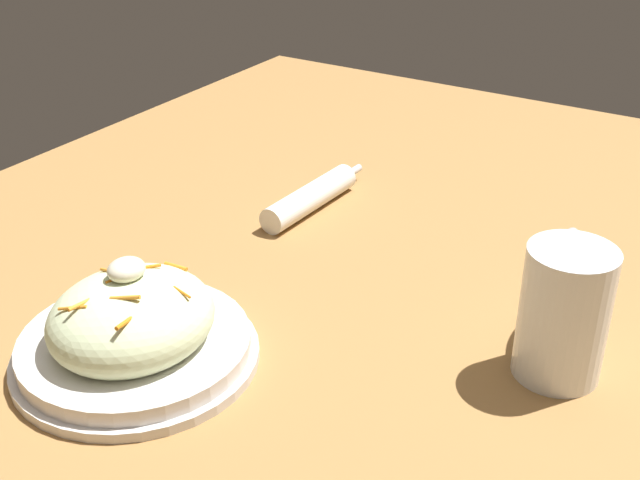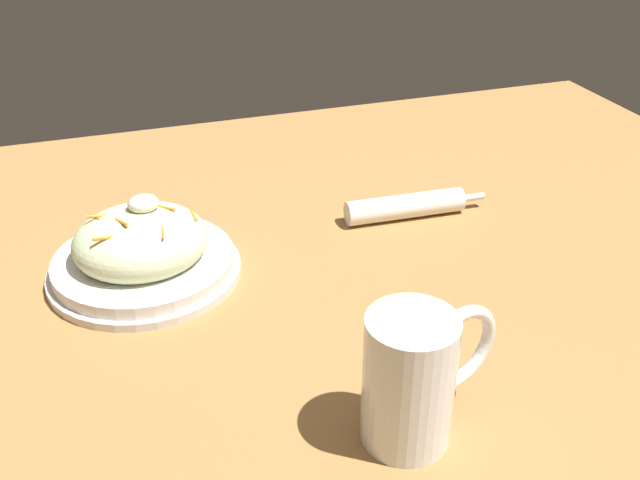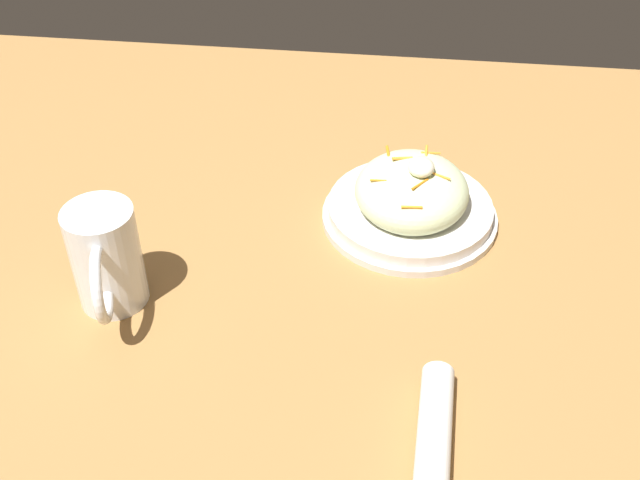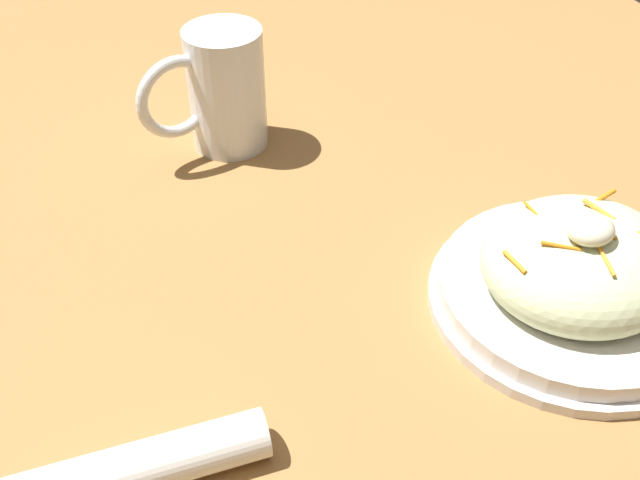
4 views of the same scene
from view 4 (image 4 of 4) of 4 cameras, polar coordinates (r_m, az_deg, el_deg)
ground_plane at (r=0.73m, az=-7.63°, el=2.24°), size 1.43×1.43×0.00m
salad_plate at (r=0.64m, az=19.11°, el=-2.65°), size 0.23×0.23×0.10m
beer_mug at (r=0.80m, az=-7.41°, el=10.96°), size 0.14×0.08×0.13m
napkin_roll at (r=0.52m, az=-13.80°, el=-16.66°), size 0.21×0.04×0.03m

